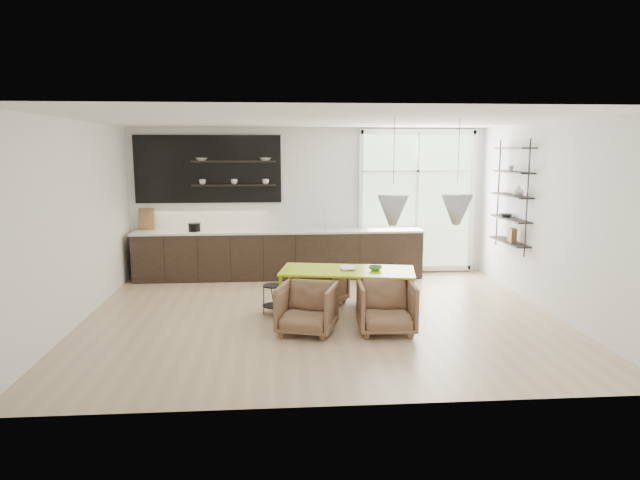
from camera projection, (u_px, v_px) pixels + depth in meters
The scene contains 11 objects.
room at pixel (351, 212), 9.44m from camera, with size 7.02×6.01×2.91m.
kitchen_run at pixel (275, 247), 11.04m from camera, with size 5.54×0.69×2.75m.
right_shelving at pixel (512, 199), 9.69m from camera, with size 0.26×1.22×1.90m.
dining_table at pixel (347, 273), 8.45m from camera, with size 2.09×1.23×0.72m.
armchair_back_left at pixel (323, 286), 9.16m from camera, with size 0.65×0.67×0.61m, color brown.
armchair_back_right at pixel (383, 287), 9.08m from camera, with size 0.66×0.68×0.62m, color brown.
armchair_front_left at pixel (307, 308), 7.75m from camera, with size 0.74×0.76×0.69m, color brown.
armchair_front_right at pixel (386, 307), 7.77m from camera, with size 0.76×0.78×0.71m, color brown.
wire_stool at pixel (274, 295), 8.67m from camera, with size 0.35×0.35×0.45m.
table_book at pixel (340, 268), 8.51m from camera, with size 0.23×0.30×0.03m, color white.
table_bowl at pixel (375, 268), 8.41m from camera, with size 0.20×0.20×0.06m, color #48814F.
Camera 1 is at (-0.66, -8.22, 2.50)m, focal length 32.00 mm.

